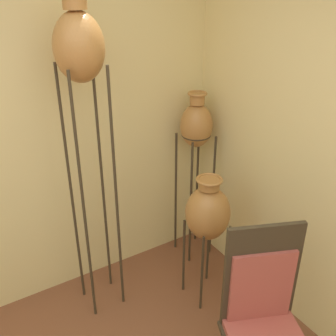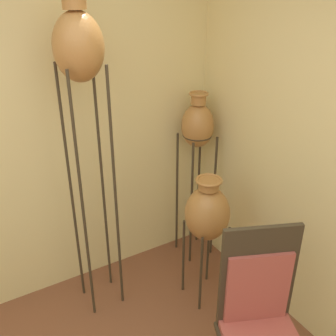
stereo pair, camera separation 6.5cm
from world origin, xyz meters
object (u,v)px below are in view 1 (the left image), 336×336
(vase_stand_short, at_px, (208,213))
(chair, at_px, (265,317))
(vase_stand_medium, at_px, (196,129))
(vase_stand_tall, at_px, (80,57))

(vase_stand_short, height_order, chair, chair)
(vase_stand_medium, bearing_deg, chair, -109.16)
(vase_stand_medium, height_order, chair, vase_stand_medium)
(vase_stand_short, distance_m, chair, 0.88)
(chair, bearing_deg, vase_stand_tall, 134.92)
(vase_stand_medium, bearing_deg, vase_stand_short, -115.71)
(vase_stand_medium, distance_m, vase_stand_short, 0.72)
(vase_stand_tall, distance_m, chair, 1.84)
(vase_stand_medium, bearing_deg, vase_stand_tall, -172.48)
(vase_stand_tall, xyz_separation_m, vase_stand_short, (0.72, -0.38, -1.13))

